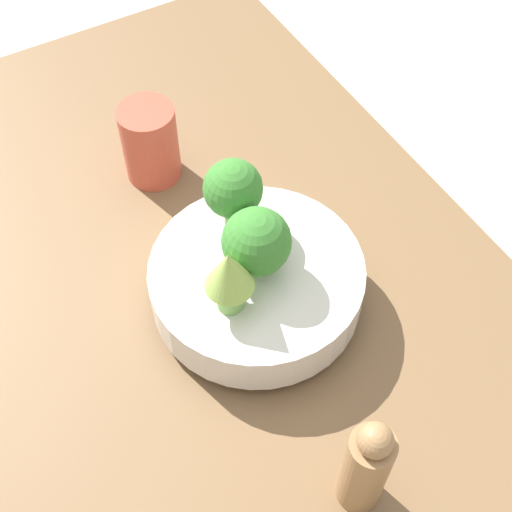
# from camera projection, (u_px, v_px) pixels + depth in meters

# --- Properties ---
(ground_plane) EXTENTS (6.00, 6.00, 0.00)m
(ground_plane) POSITION_uv_depth(u_px,v_px,m) (228.00, 334.00, 0.82)
(ground_plane) COLOR #ADA89E
(table) EXTENTS (1.12, 0.65, 0.04)m
(table) POSITION_uv_depth(u_px,v_px,m) (227.00, 325.00, 0.80)
(table) COLOR brown
(table) RESTS_ON ground_plane
(bowl) EXTENTS (0.23, 0.23, 0.07)m
(bowl) POSITION_uv_depth(u_px,v_px,m) (256.00, 282.00, 0.77)
(bowl) COLOR silver
(bowl) RESTS_ON table
(broccoli_floret_center) EXTENTS (0.07, 0.07, 0.08)m
(broccoli_floret_center) POSITION_uv_depth(u_px,v_px,m) (256.00, 241.00, 0.71)
(broccoli_floret_center) COLOR #609347
(broccoli_floret_center) RESTS_ON bowl
(broccoli_floret_right) EXTENTS (0.06, 0.06, 0.09)m
(broccoli_floret_right) POSITION_uv_depth(u_px,v_px,m) (233.00, 190.00, 0.74)
(broccoli_floret_right) COLOR #609347
(broccoli_floret_right) RESTS_ON bowl
(romanesco_piece_far) EXTENTS (0.05, 0.05, 0.08)m
(romanesco_piece_far) POSITION_uv_depth(u_px,v_px,m) (229.00, 275.00, 0.68)
(romanesco_piece_far) COLOR #7AB256
(romanesco_piece_far) RESTS_ON bowl
(cup) EXTENTS (0.07, 0.07, 0.10)m
(cup) POSITION_uv_depth(u_px,v_px,m) (150.00, 143.00, 0.87)
(cup) COLOR #C64C38
(cup) RESTS_ON table
(pepper_mill) EXTENTS (0.04, 0.04, 0.14)m
(pepper_mill) POSITION_uv_depth(u_px,v_px,m) (366.00, 467.00, 0.62)
(pepper_mill) COLOR #997047
(pepper_mill) RESTS_ON table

